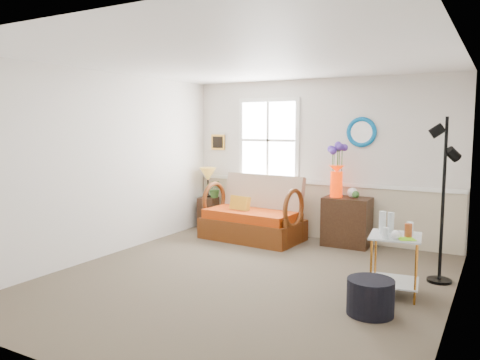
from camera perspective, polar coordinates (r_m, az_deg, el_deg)
The scene contains 19 objects.
floor at distance 5.75m, azimuth 0.54°, elevation -12.10°, with size 4.50×5.00×0.01m, color brown.
ceiling at distance 5.50m, azimuth 0.57°, elevation 14.50°, with size 4.50×5.00×0.01m, color white.
walls at distance 5.47m, azimuth 0.56°, elevation 0.89°, with size 4.51×5.01×2.60m.
wainscot at distance 7.84m, azimuth 9.37°, elevation -3.73°, with size 4.46×0.02×0.90m, color #BBAD8E.
chair_rail at distance 7.76m, azimuth 9.41°, elevation -0.33°, with size 4.46×0.04×0.06m, color white.
window at distance 8.06m, azimuth 3.46°, elevation 4.85°, with size 1.14×0.06×1.44m, color white, non-canonical shape.
picture at distance 8.56m, azimuth -2.68°, elevation 4.63°, with size 0.28×0.03×0.28m, color #BD852F.
mirror at distance 7.50m, azimuth 14.60°, elevation 5.67°, with size 0.47×0.47×0.07m, color #0A6FB3.
loveseat at distance 7.62m, azimuth 1.51°, elevation -3.43°, with size 1.58×0.90×1.03m, color #603211, non-canonical shape.
throw_pillow at distance 7.66m, azimuth -0.07°, elevation -3.34°, with size 0.37×0.09×0.37m, color #B96306, non-canonical shape.
lamp_stand at distance 8.56m, azimuth -3.89°, elevation -3.96°, with size 0.31×0.31×0.55m, color #362011, non-canonical shape.
table_lamp at distance 8.48m, azimuth -3.93°, elevation -0.32°, with size 0.30×0.30×0.54m, color gold, non-canonical shape.
potted_plant at distance 8.48m, azimuth -3.05°, elevation -1.31°, with size 0.29×0.32×0.25m, color #356329.
cabinet at distance 7.42m, azimuth 12.89°, elevation -4.98°, with size 0.70×0.45×0.75m, color #362011, non-canonical shape.
flower_vase at distance 7.34m, azimuth 11.70°, elevation 1.15°, with size 0.24×0.24×0.82m, color #E92800, non-canonical shape.
side_table at distance 5.45m, azimuth 18.31°, elevation -9.83°, with size 0.53×0.53×0.67m, color #B86F22, non-canonical shape.
tabletop_items at distance 5.31m, azimuth 18.60°, elevation -5.17°, with size 0.42×0.42×0.25m, color silver, non-canonical shape.
floor_lamp at distance 5.95m, azimuth 23.51°, elevation -2.34°, with size 0.28×0.28×1.95m, color black, non-canonical shape.
ottoman at distance 4.90m, azimuth 15.61°, elevation -13.56°, with size 0.46×0.46×0.35m, color black.
Camera 1 is at (2.63, -4.77, 1.85)m, focal length 35.00 mm.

